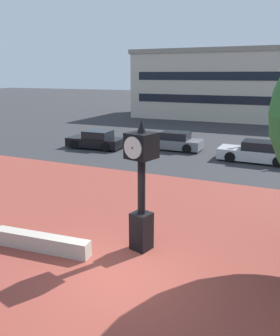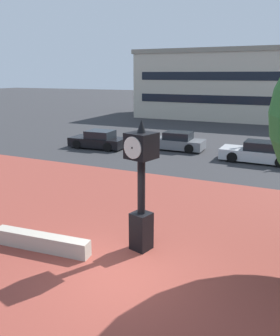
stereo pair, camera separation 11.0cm
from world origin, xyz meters
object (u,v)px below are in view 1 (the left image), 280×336
object	(u,v)px
car_street_far	(96,140)
car_street_distant	(174,142)
street_clock	(141,184)
civic_building	(234,84)
car_street_mid	(257,152)

from	to	relation	value
car_street_far	car_street_distant	world-z (taller)	same
street_clock	car_street_distant	bearing A→B (deg)	120.26
civic_building	car_street_distant	bearing A→B (deg)	-91.42
street_clock	car_street_mid	size ratio (longest dim) A/B	0.88
street_clock	civic_building	size ratio (longest dim) A/B	0.17
car_street_far	car_street_distant	distance (m)	5.60
car_street_mid	car_street_far	bearing A→B (deg)	94.46
car_street_distant	street_clock	bearing A→B (deg)	-165.85
car_street_mid	car_street_far	size ratio (longest dim) A/B	1.10
car_street_distant	civic_building	world-z (taller)	civic_building
street_clock	car_street_far	xyz separation A→B (m)	(-9.00, 12.32, -1.53)
car_street_mid	civic_building	size ratio (longest dim) A/B	0.19
car_street_mid	car_street_distant	xyz separation A→B (m)	(-5.77, 1.26, -0.00)
street_clock	car_street_distant	world-z (taller)	street_clock
car_street_mid	civic_building	xyz separation A→B (m)	(-5.24, 22.55, 3.44)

